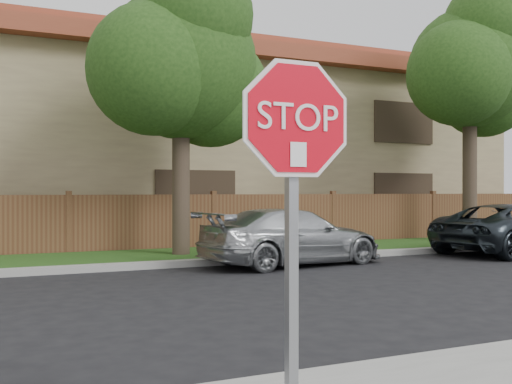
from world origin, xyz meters
name	(u,v)px	position (x,y,z in m)	size (l,w,h in m)	color
far_curb	(89,268)	(0.00, 8.15, 0.07)	(70.00, 0.30, 0.15)	gray
grass_strip	(77,261)	(0.00, 9.80, 0.06)	(70.00, 3.00, 0.12)	#1E4714
fence	(69,226)	(0.00, 11.40, 0.80)	(70.00, 0.12, 1.60)	#54311D
apartment_building	(48,138)	(0.00, 17.00, 3.53)	(35.20, 9.20, 7.20)	#8F7C59
tree_mid	(183,63)	(2.52, 9.57, 4.87)	(4.80, 3.90, 7.35)	#382B21
tree_right	(473,68)	(12.02, 9.57, 5.57)	(4.80, 3.90, 8.20)	#382B21
stop_sign	(295,171)	(-0.24, -1.48, 1.83)	(1.01, 0.13, 2.55)	gray
sedan_right	(292,237)	(4.45, 7.42, 0.65)	(1.81, 4.46, 1.29)	#A0A3A6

